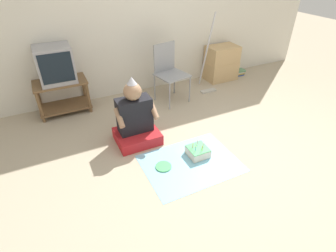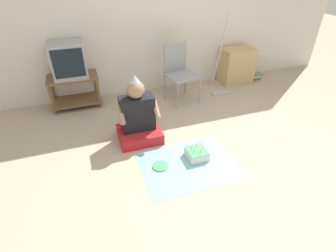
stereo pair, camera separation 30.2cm
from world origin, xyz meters
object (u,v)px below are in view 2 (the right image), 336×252
at_px(person_seated, 138,118).
at_px(dust_mop, 220,71).
at_px(birthday_cake, 197,154).
at_px(tv, 68,60).
at_px(folding_chair, 179,69).
at_px(cardboard_box_stack, 236,66).
at_px(paper_plate, 160,166).
at_px(book_pile, 256,76).

bearing_deg(person_seated, dust_mop, 28.19).
bearing_deg(birthday_cake, tv, 125.39).
distance_m(person_seated, birthday_cake, 0.85).
height_order(folding_chair, birthday_cake, folding_chair).
relative_size(cardboard_box_stack, dust_mop, 0.48).
xyz_separation_m(cardboard_box_stack, birthday_cake, (-1.56, -1.76, -0.25)).
height_order(cardboard_box_stack, birthday_cake, cardboard_box_stack).
xyz_separation_m(cardboard_box_stack, paper_plate, (-2.01, -1.77, -0.30)).
height_order(cardboard_box_stack, book_pile, cardboard_box_stack).
bearing_deg(paper_plate, birthday_cake, 1.25).
bearing_deg(folding_chair, paper_plate, -118.00).
bearing_deg(dust_mop, book_pile, 15.93).
relative_size(tv, folding_chair, 0.56).
relative_size(tv, paper_plate, 2.75).
distance_m(tv, cardboard_box_stack, 2.85).
xyz_separation_m(folding_chair, birthday_cake, (-0.32, -1.45, -0.45)).
bearing_deg(cardboard_box_stack, tv, 179.82).
height_order(birthday_cake, paper_plate, birthday_cake).
height_order(tv, folding_chair, tv).
xyz_separation_m(tv, paper_plate, (0.80, -1.78, -0.73)).
relative_size(cardboard_box_stack, paper_plate, 3.42).
bearing_deg(cardboard_box_stack, person_seated, -151.39).
bearing_deg(paper_plate, person_seated, 98.15).
bearing_deg(dust_mop, birthday_cake, -125.67).
bearing_deg(tv, cardboard_box_stack, -0.18).
xyz_separation_m(tv, dust_mop, (2.31, -0.30, -0.36)).
distance_m(folding_chair, book_pile, 1.78).
xyz_separation_m(folding_chair, person_seated, (-0.87, -0.84, -0.22)).
bearing_deg(dust_mop, folding_chair, -178.64).
distance_m(birthday_cake, paper_plate, 0.46).
distance_m(cardboard_box_stack, book_pile, 0.53).
relative_size(dust_mop, birthday_cake, 5.62).
bearing_deg(person_seated, tv, 121.67).
xyz_separation_m(tv, person_seated, (0.71, -1.16, -0.45)).
xyz_separation_m(cardboard_box_stack, person_seated, (-2.10, -1.15, -0.01)).
height_order(dust_mop, person_seated, dust_mop).
bearing_deg(paper_plate, book_pile, 35.37).
distance_m(folding_chair, dust_mop, 0.74).
height_order(folding_chair, paper_plate, folding_chair).
relative_size(tv, cardboard_box_stack, 0.80).
height_order(book_pile, person_seated, person_seated).
distance_m(cardboard_box_stack, person_seated, 2.39).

